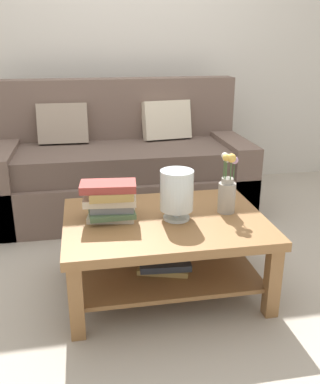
{
  "coord_description": "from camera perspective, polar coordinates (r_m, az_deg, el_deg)",
  "views": [
    {
      "loc": [
        -0.43,
        -2.49,
        1.37
      ],
      "look_at": [
        -0.02,
        -0.23,
        0.54
      ],
      "focal_mm": 39.8,
      "sensor_mm": 36.0,
      "label": 1
    }
  ],
  "objects": [
    {
      "name": "couch",
      "position": [
        3.55,
        -5.15,
        3.28
      ],
      "size": [
        2.03,
        0.9,
        1.06
      ],
      "color": "brown",
      "rests_on": "ground"
    },
    {
      "name": "book_stack_main",
      "position": [
        2.31,
        -6.65,
        -1.07
      ],
      "size": [
        0.31,
        0.23,
        0.21
      ],
      "color": "beige",
      "rests_on": "coffee_table"
    },
    {
      "name": "back_wall",
      "position": [
        4.17,
        -4.72,
        19.49
      ],
      "size": [
        6.4,
        0.12,
        2.7
      ],
      "primitive_type": "cube",
      "color": "beige",
      "rests_on": "ground"
    },
    {
      "name": "ground_plane",
      "position": [
        2.88,
        -0.53,
        -8.61
      ],
      "size": [
        10.0,
        10.0,
        0.0
      ],
      "primitive_type": "plane",
      "color": "#ADA393"
    },
    {
      "name": "glass_hurricane_vase",
      "position": [
        2.28,
        2.26,
        0.02
      ],
      "size": [
        0.18,
        0.18,
        0.28
      ],
      "color": "silver",
      "rests_on": "coffee_table"
    },
    {
      "name": "coffee_table",
      "position": [
        2.39,
        0.65,
        -6.24
      ],
      "size": [
        1.1,
        0.81,
        0.44
      ],
      "color": "olive",
      "rests_on": "ground"
    },
    {
      "name": "flower_pitcher",
      "position": [
        2.41,
        8.99,
        0.4
      ],
      "size": [
        0.1,
        0.11,
        0.35
      ],
      "color": "#9E998E",
      "rests_on": "coffee_table"
    }
  ]
}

